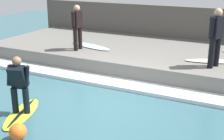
{
  "coord_description": "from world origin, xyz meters",
  "views": [
    {
      "loc": [
        -6.79,
        -3.59,
        3.33
      ],
      "look_at": [
        0.4,
        0.0,
        0.7
      ],
      "focal_mm": 50.0,
      "sensor_mm": 36.0,
      "label": 1
    }
  ],
  "objects_px": {
    "surfboard_waiting_far": "(215,61)",
    "surfboard_waiting_near": "(90,46)",
    "surfer_riding": "(19,82)",
    "surfer_waiting_near": "(77,25)",
    "surfer_waiting_far": "(216,35)",
    "surfboard_riding": "(22,113)",
    "marker_buoy": "(18,132)"
  },
  "relations": [
    {
      "from": "surfboard_riding",
      "to": "surfer_waiting_far",
      "type": "relative_size",
      "value": 1.04
    },
    {
      "from": "surfboard_riding",
      "to": "surfer_riding",
      "type": "distance_m",
      "value": 0.79
    },
    {
      "from": "surfboard_riding",
      "to": "surfer_waiting_near",
      "type": "relative_size",
      "value": 1.13
    },
    {
      "from": "surfboard_waiting_near",
      "to": "surfer_riding",
      "type": "bearing_deg",
      "value": -169.96
    },
    {
      "from": "surfboard_riding",
      "to": "marker_buoy",
      "type": "xyz_separation_m",
      "value": [
        -0.92,
        -0.73,
        0.15
      ]
    },
    {
      "from": "surfer_riding",
      "to": "surfer_waiting_near",
      "type": "xyz_separation_m",
      "value": [
        4.12,
        1.0,
        0.61
      ]
    },
    {
      "from": "surfer_waiting_near",
      "to": "surfboard_waiting_near",
      "type": "bearing_deg",
      "value": -16.38
    },
    {
      "from": "surfer_waiting_far",
      "to": "marker_buoy",
      "type": "bearing_deg",
      "value": 149.78
    },
    {
      "from": "surfer_waiting_far",
      "to": "marker_buoy",
      "type": "xyz_separation_m",
      "value": [
        -5.07,
        2.95,
        -1.33
      ]
    },
    {
      "from": "surfer_waiting_near",
      "to": "surfer_riding",
      "type": "bearing_deg",
      "value": -166.29
    },
    {
      "from": "surfboard_riding",
      "to": "marker_buoy",
      "type": "bearing_deg",
      "value": -141.29
    },
    {
      "from": "surfboard_riding",
      "to": "surfer_riding",
      "type": "bearing_deg",
      "value": 90.0
    },
    {
      "from": "surfboard_riding",
      "to": "surfboard_waiting_near",
      "type": "height_order",
      "value": "surfboard_waiting_near"
    },
    {
      "from": "marker_buoy",
      "to": "surfboard_waiting_near",
      "type": "bearing_deg",
      "value": 15.58
    },
    {
      "from": "surfer_riding",
      "to": "surfer_waiting_far",
      "type": "bearing_deg",
      "value": -41.6
    },
    {
      "from": "surfer_waiting_far",
      "to": "surfboard_waiting_far",
      "type": "height_order",
      "value": "surfer_waiting_far"
    },
    {
      "from": "surfboard_waiting_far",
      "to": "surfboard_waiting_near",
      "type": "bearing_deg",
      "value": 90.03
    },
    {
      "from": "surfboard_waiting_near",
      "to": "surfer_waiting_far",
      "type": "relative_size",
      "value": 1.16
    },
    {
      "from": "surfer_riding",
      "to": "surfboard_waiting_near",
      "type": "xyz_separation_m",
      "value": [
        4.7,
        0.83,
        -0.25
      ]
    },
    {
      "from": "surfer_waiting_near",
      "to": "surfboard_waiting_far",
      "type": "xyz_separation_m",
      "value": [
        0.59,
        -4.66,
        -0.86
      ]
    },
    {
      "from": "surfboard_riding",
      "to": "surfer_waiting_far",
      "type": "height_order",
      "value": "surfer_waiting_far"
    },
    {
      "from": "surfboard_waiting_far",
      "to": "surfer_waiting_far",
      "type": "bearing_deg",
      "value": -177.38
    },
    {
      "from": "surfer_waiting_near",
      "to": "marker_buoy",
      "type": "distance_m",
      "value": 5.47
    },
    {
      "from": "surfer_waiting_near",
      "to": "surfer_waiting_far",
      "type": "xyz_separation_m",
      "value": [
        0.03,
        -4.69,
        0.08
      ]
    },
    {
      "from": "surfboard_waiting_near",
      "to": "surfboard_waiting_far",
      "type": "relative_size",
      "value": 1.06
    },
    {
      "from": "surfboard_waiting_near",
      "to": "marker_buoy",
      "type": "height_order",
      "value": "surfboard_waiting_near"
    },
    {
      "from": "surfboard_riding",
      "to": "surfboard_waiting_far",
      "type": "height_order",
      "value": "surfboard_waiting_far"
    },
    {
      "from": "surfer_riding",
      "to": "surfer_waiting_near",
      "type": "bearing_deg",
      "value": 13.71
    },
    {
      "from": "surfboard_waiting_far",
      "to": "marker_buoy",
      "type": "height_order",
      "value": "surfboard_waiting_far"
    },
    {
      "from": "surfer_waiting_near",
      "to": "surfer_waiting_far",
      "type": "bearing_deg",
      "value": -89.59
    },
    {
      "from": "surfer_waiting_far",
      "to": "surfer_riding",
      "type": "bearing_deg",
      "value": 138.4
    },
    {
      "from": "surfer_waiting_near",
      "to": "surfboard_waiting_far",
      "type": "height_order",
      "value": "surfer_waiting_near"
    }
  ]
}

